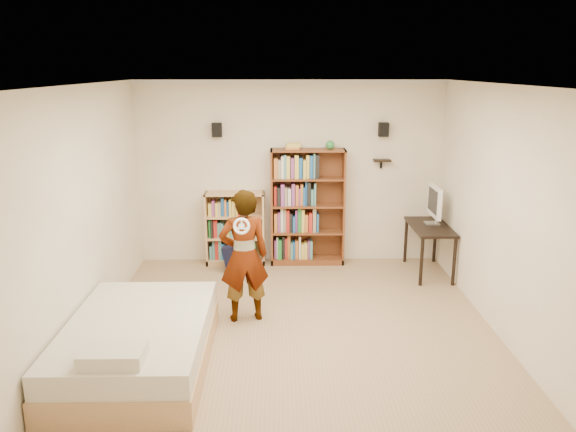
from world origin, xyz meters
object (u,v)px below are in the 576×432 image
tall_bookshelf (308,207)px  person (244,256)px  daybed (138,338)px  low_bookshelf (235,228)px  computer_desk (429,249)px

tall_bookshelf → person: size_ratio=1.11×
daybed → tall_bookshelf: bearing=59.1°
low_bookshelf → computer_desk: bearing=-9.6°
computer_desk → person: 2.97m
computer_desk → person: person is taller
low_bookshelf → daybed: low_bookshelf is taller
computer_desk → person: size_ratio=0.66×
low_bookshelf → computer_desk: low_bookshelf is taller
tall_bookshelf → computer_desk: (1.71, -0.48, -0.51)m
tall_bookshelf → daybed: tall_bookshelf is taller
low_bookshelf → person: size_ratio=0.70×
tall_bookshelf → daybed: (-1.81, -3.03, -0.56)m
low_bookshelf → daybed: 3.12m
computer_desk → tall_bookshelf: bearing=164.4°
tall_bookshelf → person: tall_bookshelf is taller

